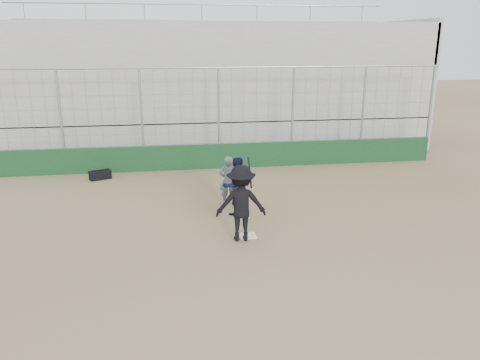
{
  "coord_description": "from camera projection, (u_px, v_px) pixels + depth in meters",
  "views": [
    {
      "loc": [
        -1.93,
        -11.36,
        5.05
      ],
      "look_at": [
        0.0,
        1.4,
        1.15
      ],
      "focal_mm": 35.0,
      "sensor_mm": 36.0,
      "label": 1
    }
  ],
  "objects": [
    {
      "name": "bleachers",
      "position": [
        208.0,
        84.0,
        22.95
      ],
      "size": [
        20.25,
        6.7,
        6.98
      ],
      "color": "#999999",
      "rests_on": "ground"
    },
    {
      "name": "umpire",
      "position": [
        228.0,
        183.0,
        14.69
      ],
      "size": [
        0.6,
        0.42,
        1.42
      ],
      "primitive_type": "imported",
      "rotation": [
        0.0,
        0.0,
        3.07
      ],
      "color": "#505865",
      "rests_on": "ground"
    },
    {
      "name": "catcher_crouched",
      "position": [
        236.0,
        196.0,
        13.89
      ],
      "size": [
        0.99,
        0.85,
        1.18
      ],
      "color": "black",
      "rests_on": "ground"
    },
    {
      "name": "equipment_bag",
      "position": [
        100.0,
        175.0,
        17.51
      ],
      "size": [
        0.85,
        0.61,
        0.37
      ],
      "color": "black",
      "rests_on": "ground"
    },
    {
      "name": "batter_at_plate",
      "position": [
        241.0,
        203.0,
        12.01
      ],
      "size": [
        1.34,
        0.85,
        2.13
      ],
      "color": "black",
      "rests_on": "ground"
    },
    {
      "name": "home_plate",
      "position": [
        248.0,
        236.0,
        12.49
      ],
      "size": [
        0.44,
        0.44,
        0.02
      ],
      "primitive_type": "cube",
      "color": "white",
      "rests_on": "ground"
    },
    {
      "name": "ground",
      "position": [
        248.0,
        236.0,
        12.49
      ],
      "size": [
        90.0,
        90.0,
        0.0
      ],
      "primitive_type": "plane",
      "color": "brown",
      "rests_on": "ground"
    },
    {
      "name": "backstop",
      "position": [
        219.0,
        145.0,
        18.84
      ],
      "size": [
        18.1,
        0.25,
        4.04
      ],
      "color": "#113619",
      "rests_on": "ground"
    }
  ]
}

